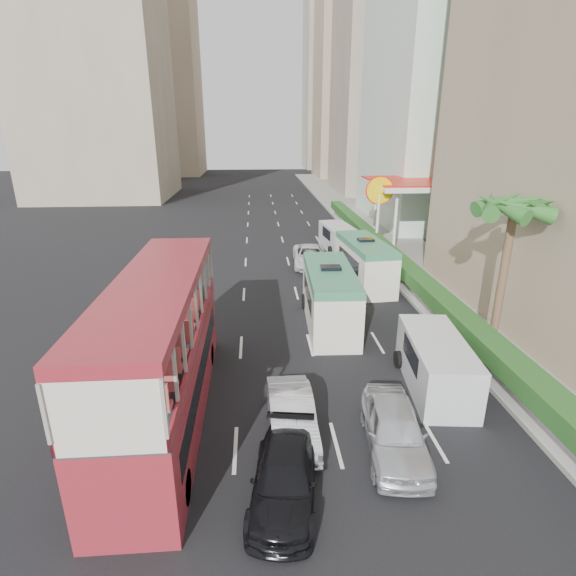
{
  "coord_description": "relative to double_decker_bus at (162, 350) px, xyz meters",
  "views": [
    {
      "loc": [
        -2.8,
        -13.65,
        9.51
      ],
      "look_at": [
        -1.5,
        4.0,
        3.2
      ],
      "focal_mm": 28.0,
      "sensor_mm": 36.0,
      "label": 1
    }
  ],
  "objects": [
    {
      "name": "double_decker_bus",
      "position": [
        0.0,
        0.0,
        0.0
      ],
      "size": [
        2.5,
        11.0,
        5.06
      ],
      "primitive_type": "cube",
      "color": "maroon",
      "rests_on": "ground"
    },
    {
      "name": "car_silver_lane_b",
      "position": [
        7.33,
        -2.36,
        -2.53
      ],
      "size": [
        2.26,
        4.57,
        1.5
      ],
      "primitive_type": "imported",
      "rotation": [
        0.0,
        0.0,
        -0.11
      ],
      "color": "silver",
      "rests_on": "ground"
    },
    {
      "name": "tower_mid",
      "position": [
        24.0,
        58.0,
        22.47
      ],
      "size": [
        16.0,
        16.0,
        50.0
      ],
      "primitive_type": "cube",
      "color": "tan",
      "rests_on": "ground"
    },
    {
      "name": "palm_tree",
      "position": [
        13.8,
        4.0,
        0.85
      ],
      "size": [
        0.36,
        0.36,
        6.4
      ],
      "primitive_type": "cylinder",
      "color": "brown",
      "rests_on": "sidewalk"
    },
    {
      "name": "minibus_near",
      "position": [
        6.84,
        7.26,
        -1.05
      ],
      "size": [
        2.47,
        6.75,
        2.96
      ],
      "primitive_type": "cube",
      "rotation": [
        0.0,
        0.0,
        -0.04
      ],
      "color": "silver",
      "rests_on": "ground"
    },
    {
      "name": "hedge",
      "position": [
        12.2,
        14.0,
        -1.0
      ],
      "size": [
        1.1,
        44.0,
        0.7
      ],
      "primitive_type": "cube",
      "color": "#2D6626",
      "rests_on": "kerb_wall"
    },
    {
      "name": "panel_van_far",
      "position": [
        9.97,
        22.11,
        -1.52
      ],
      "size": [
        2.57,
        5.25,
        2.02
      ],
      "primitive_type": "cube",
      "rotation": [
        0.0,
        0.0,
        0.11
      ],
      "color": "silver",
      "rests_on": "ground"
    },
    {
      "name": "car_black",
      "position": [
        3.83,
        -3.97,
        -2.53
      ],
      "size": [
        2.39,
        4.5,
        1.24
      ],
      "primitive_type": "imported",
      "rotation": [
        0.0,
        0.0,
        -0.16
      ],
      "color": "black",
      "rests_on": "ground"
    },
    {
      "name": "panel_van_near",
      "position": [
        9.97,
        1.11,
        -1.53
      ],
      "size": [
        2.52,
        5.18,
        2.0
      ],
      "primitive_type": "cube",
      "rotation": [
        0.0,
        0.0,
        -0.11
      ],
      "color": "silver",
      "rests_on": "ground"
    },
    {
      "name": "car_silver_lane_a",
      "position": [
        4.23,
        -1.31,
        -2.53
      ],
      "size": [
        1.54,
        4.16,
        1.36
      ],
      "primitive_type": "imported",
      "rotation": [
        0.0,
        0.0,
        0.02
      ],
      "color": "silver",
      "rests_on": "ground"
    },
    {
      "name": "minibus_far",
      "position": [
        10.06,
        13.31,
        -1.1
      ],
      "size": [
        2.69,
        6.61,
        2.86
      ],
      "primitive_type": "cube",
      "rotation": [
        0.0,
        0.0,
        0.09
      ],
      "color": "silver",
      "rests_on": "ground"
    },
    {
      "name": "ground_plane",
      "position": [
        6.0,
        0.0,
        -2.53
      ],
      "size": [
        200.0,
        200.0,
        0.0
      ],
      "primitive_type": "plane",
      "color": "black",
      "rests_on": "ground"
    },
    {
      "name": "tower_far_b",
      "position": [
        23.0,
        104.0,
        17.47
      ],
      "size": [
        14.0,
        14.0,
        40.0
      ],
      "primitive_type": "cube",
      "color": "tan",
      "rests_on": "ground"
    },
    {
      "name": "shell_station",
      "position": [
        16.0,
        23.0,
        0.22
      ],
      "size": [
        6.5,
        8.0,
        5.5
      ],
      "primitive_type": "cube",
      "color": "silver",
      "rests_on": "ground"
    },
    {
      "name": "van_asset",
      "position": [
        7.13,
        17.75,
        -2.53
      ],
      "size": [
        2.63,
        5.26,
        1.43
      ],
      "primitive_type": "imported",
      "rotation": [
        0.0,
        0.0,
        -0.05
      ],
      "color": "silver",
      "rests_on": "ground"
    },
    {
      "name": "sidewalk",
      "position": [
        15.0,
        25.0,
        -2.44
      ],
      "size": [
        6.0,
        120.0,
        0.18
      ],
      "primitive_type": "cube",
      "color": "#99968C",
      "rests_on": "ground"
    },
    {
      "name": "tower_far_a",
      "position": [
        23.0,
        82.0,
        19.47
      ],
      "size": [
        14.0,
        14.0,
        44.0
      ],
      "primitive_type": "cube",
      "color": "tan",
      "rests_on": "ground"
    },
    {
      "name": "kerb_wall",
      "position": [
        12.2,
        14.0,
        -1.85
      ],
      "size": [
        0.3,
        44.0,
        1.0
      ],
      "primitive_type": "cube",
      "color": "silver",
      "rests_on": "sidewalk"
    },
    {
      "name": "tower_left_b",
      "position": [
        -16.0,
        90.0,
        20.47
      ],
      "size": [
        16.0,
        16.0,
        46.0
      ],
      "primitive_type": "cube",
      "color": "tan",
      "rests_on": "ground"
    }
  ]
}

